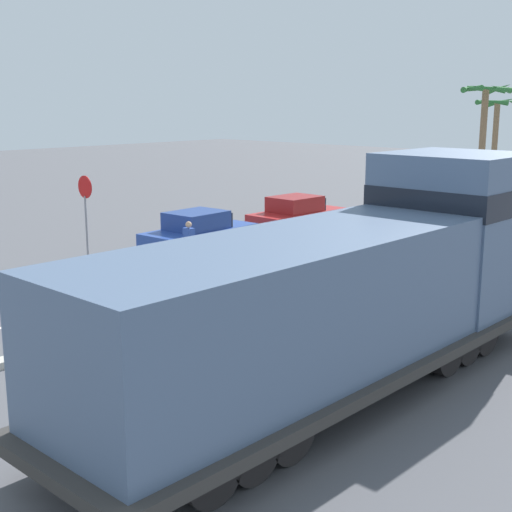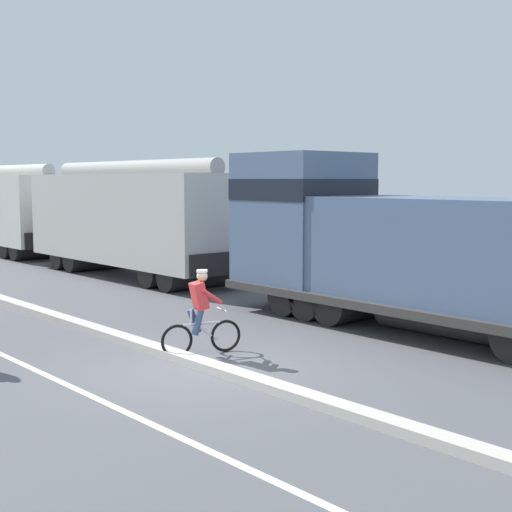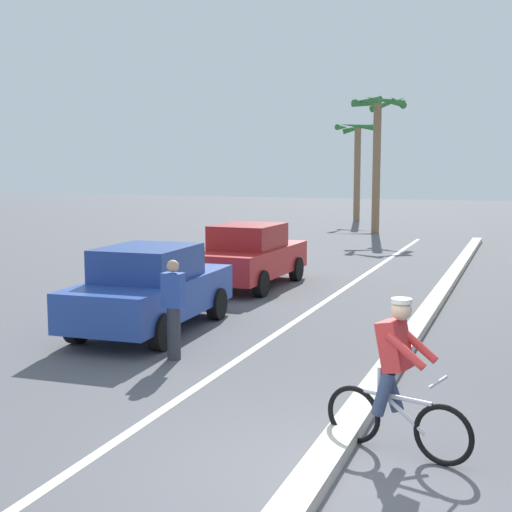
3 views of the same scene
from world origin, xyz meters
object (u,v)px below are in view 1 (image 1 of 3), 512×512
Objects in this scene: palm_tree_near at (496,122)px; stop_sign at (86,201)px; parked_car_blue at (199,234)px; cyclist at (219,283)px; parked_car_red at (297,216)px; pedestrian_by_cars at (189,246)px; locomotive at (358,292)px; palm_tree_far at (484,112)px.

stop_sign is at bearing -90.05° from palm_tree_near.
stop_sign is at bearing -129.78° from parked_car_blue.
palm_tree_near is (-2.38, 27.71, 3.16)m from parked_car_blue.
cyclist is at bearing -9.48° from stop_sign.
pedestrian_by_cars is at bearing -78.69° from parked_car_red.
locomotive is 2.74× the size of parked_car_red.
locomotive reaches higher than parked_car_blue.
palm_tree_far is at bearing 93.25° from pedestrian_by_cars.
parked_car_red is 10.90m from cyclist.
stop_sign is 4.10m from pedestrian_by_cars.
pedestrian_by_cars is (1.39, -6.94, 0.03)m from parked_car_red.
locomotive is 4.03× the size of stop_sign.
locomotive reaches higher than pedestrian_by_cars.
parked_car_blue is at bearing 141.84° from cyclist.
locomotive is at bearing -68.91° from palm_tree_near.
palm_tree_near is (-7.69, 31.89, 3.16)m from cyclist.
parked_car_blue is 1.01× the size of parked_car_red.
parked_car_blue is 1.48× the size of stop_sign.
parked_car_red is at bearing 119.58° from cyclist.
pedestrian_by_cars is at bearing 147.56° from cyclist.
palm_tree_near is at bearing 89.95° from stop_sign.
parked_car_blue is (-10.43, 5.49, -0.98)m from locomotive.
parked_car_blue is at bearing 50.22° from stop_sign.
palm_tree_near reaches higher than parked_car_red.
palm_tree_far is 3.89× the size of pedestrian_by_cars.
parked_car_blue is at bearing -89.28° from parked_car_red.
palm_tree_far is (0.11, 15.54, 3.90)m from parked_car_red.
locomotive is 2.07× the size of palm_tree_near.
palm_tree_near is 29.75m from pedestrian_by_cars.
stop_sign reaches higher than parked_car_blue.
cyclist is at bearing 165.57° from locomotive.
parked_car_red is (-0.07, 5.30, 0.00)m from parked_car_blue.
cyclist is at bearing -76.44° from palm_tree_near.
palm_tree_far is at bearing 89.58° from parked_car_red.
pedestrian_by_cars is (-3.99, 2.54, 0.03)m from cyclist.
locomotive is 15.09m from parked_car_red.
stop_sign is at bearing 170.52° from cyclist.
parked_car_blue is 6.76m from cyclist.
palm_tree_near reaches higher than parked_car_blue.
parked_car_red is at bearing -90.42° from palm_tree_far.
locomotive is at bearing -45.81° from parked_car_red.
palm_tree_near is at bearing 94.91° from parked_car_blue.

